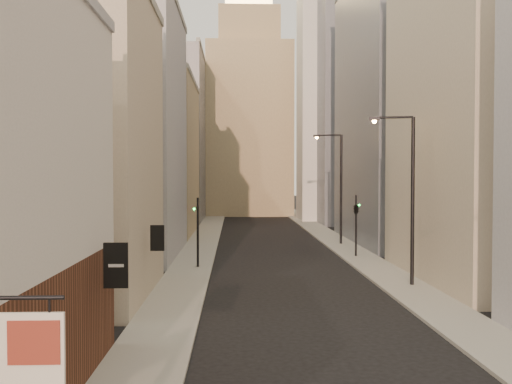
{
  "coord_description": "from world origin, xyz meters",
  "views": [
    {
      "loc": [
        -3.4,
        -4.72,
        6.54
      ],
      "look_at": [
        -2.42,
        21.6,
        5.78
      ],
      "focal_mm": 40.0,
      "sensor_mm": 36.0,
      "label": 1
    }
  ],
  "objects_px": {
    "streetlamp_far": "(338,182)",
    "traffic_light_left": "(198,219)",
    "traffic_light_right": "(356,209)",
    "clock_tower": "(249,110)",
    "white_tower": "(327,93)",
    "streetlamp_mid": "(408,190)"
  },
  "relations": [
    {
      "from": "clock_tower",
      "to": "traffic_light_right",
      "type": "height_order",
      "value": "clock_tower"
    },
    {
      "from": "streetlamp_far",
      "to": "traffic_light_right",
      "type": "height_order",
      "value": "streetlamp_far"
    },
    {
      "from": "traffic_light_right",
      "to": "streetlamp_far",
      "type": "bearing_deg",
      "value": -68.25
    },
    {
      "from": "streetlamp_far",
      "to": "traffic_light_left",
      "type": "xyz_separation_m",
      "value": [
        -12.29,
        -13.12,
        -2.44
      ]
    },
    {
      "from": "traffic_light_right",
      "to": "clock_tower",
      "type": "bearing_deg",
      "value": -59.88
    },
    {
      "from": "traffic_light_left",
      "to": "streetlamp_mid",
      "type": "bearing_deg",
      "value": 158.44
    },
    {
      "from": "white_tower",
      "to": "traffic_light_right",
      "type": "height_order",
      "value": "white_tower"
    },
    {
      "from": "clock_tower",
      "to": "traffic_light_left",
      "type": "relative_size",
      "value": 8.98
    },
    {
      "from": "streetlamp_mid",
      "to": "traffic_light_right",
      "type": "distance_m",
      "value": 12.03
    },
    {
      "from": "clock_tower",
      "to": "traffic_light_left",
      "type": "distance_m",
      "value": 58.77
    },
    {
      "from": "streetlamp_far",
      "to": "clock_tower",
      "type": "bearing_deg",
      "value": 113.98
    },
    {
      "from": "traffic_light_left",
      "to": "white_tower",
      "type": "bearing_deg",
      "value": -103.31
    },
    {
      "from": "white_tower",
      "to": "traffic_light_left",
      "type": "xyz_separation_m",
      "value": [
        -16.0,
        -42.82,
        -15.1
      ]
    },
    {
      "from": "white_tower",
      "to": "traffic_light_right",
      "type": "xyz_separation_m",
      "value": [
        -3.77,
        -37.92,
        -14.72
      ]
    },
    {
      "from": "streetlamp_far",
      "to": "traffic_light_right",
      "type": "distance_m",
      "value": 8.47
    },
    {
      "from": "clock_tower",
      "to": "traffic_light_left",
      "type": "xyz_separation_m",
      "value": [
        -5.0,
        -56.82,
        -14.13
      ]
    },
    {
      "from": "streetlamp_far",
      "to": "traffic_light_left",
      "type": "distance_m",
      "value": 18.14
    },
    {
      "from": "streetlamp_far",
      "to": "traffic_light_right",
      "type": "bearing_deg",
      "value": -75.93
    },
    {
      "from": "clock_tower",
      "to": "white_tower",
      "type": "xyz_separation_m",
      "value": [
        11.0,
        -14.0,
        0.97
      ]
    },
    {
      "from": "traffic_light_right",
      "to": "white_tower",
      "type": "bearing_deg",
      "value": -73.49
    },
    {
      "from": "white_tower",
      "to": "streetlamp_mid",
      "type": "relative_size",
      "value": 4.14
    },
    {
      "from": "streetlamp_mid",
      "to": "white_tower",
      "type": "bearing_deg",
      "value": 99.73
    }
  ]
}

